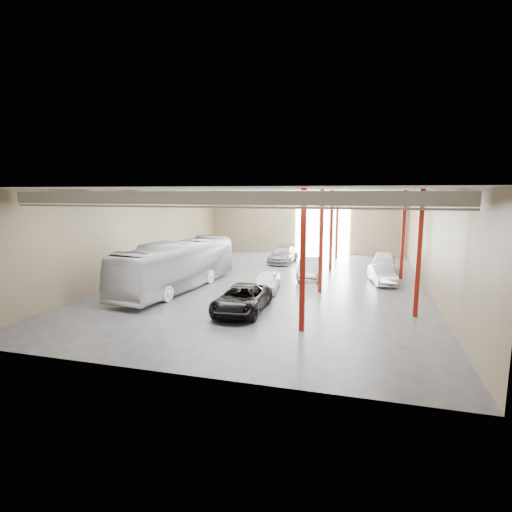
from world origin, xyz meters
The scene contains 8 objects.
depot_shell centered at (0.13, 0.48, 4.98)m, with size 22.12×32.12×7.06m.
coach_bus centered at (-6.07, -3.65, 1.71)m, with size 2.87×12.26×3.41m, color silver.
black_sedan centered at (-0.01, -7.73, 0.76)m, with size 2.53×5.48×1.52m, color black.
car_row_a centered at (0.15, -2.53, 0.70)m, with size 1.66×4.13×1.41m, color white.
car_row_b centered at (2.50, 2.67, 0.82)m, with size 1.73×4.96×1.63m, color silver.
car_row_c centered at (-1.01, 9.00, 0.77)m, with size 2.16×5.30×1.54m, color slate.
car_right_near centered at (8.02, 2.00, 0.69)m, with size 1.47×4.21×1.39m, color silver.
car_right_far centered at (8.30, 7.20, 0.83)m, with size 1.96×4.87×1.66m, color white.
Camera 1 is at (6.66, -28.90, 6.80)m, focal length 28.00 mm.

